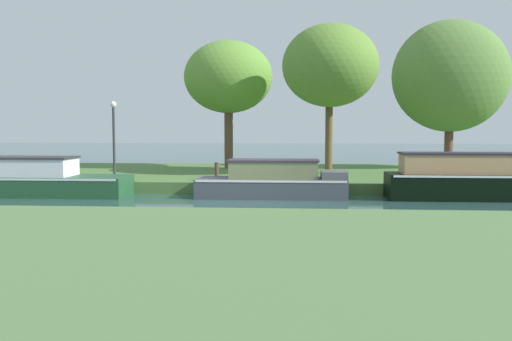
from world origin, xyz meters
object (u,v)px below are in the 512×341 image
object	(u,v)px
lamp_post	(114,130)
mooring_post_near	(217,172)
slate_cruiser	(274,182)
willow_tree_right	(451,76)
willow_tree_left	(228,77)
willow_tree_centre	(330,66)

from	to	relation	value
lamp_post	mooring_post_near	size ratio (longest dim) A/B	4.38
slate_cruiser	willow_tree_right	xyz separation A→B (m)	(7.82, 8.26, 4.14)
slate_cruiser	willow_tree_left	world-z (taller)	willow_tree_left
willow_tree_right	mooring_post_near	bearing A→B (deg)	-145.82
lamp_post	willow_tree_right	bearing A→B (deg)	22.05
lamp_post	willow_tree_centre	bearing A→B (deg)	13.85
slate_cruiser	lamp_post	distance (m)	6.98
willow_tree_centre	mooring_post_near	world-z (taller)	willow_tree_centre
willow_tree_left	lamp_post	bearing A→B (deg)	-126.50
slate_cruiser	willow_tree_right	bearing A→B (deg)	46.57
slate_cruiser	willow_tree_right	distance (m)	12.10
willow_tree_left	mooring_post_near	xyz separation A→B (m)	(0.32, -6.20, -3.90)
slate_cruiser	willow_tree_centre	world-z (taller)	willow_tree_centre
willow_tree_centre	willow_tree_right	xyz separation A→B (m)	(5.74, 3.65, -0.13)
slate_cruiser	willow_tree_left	bearing A→B (deg)	107.73
willow_tree_right	mooring_post_near	world-z (taller)	willow_tree_right
willow_tree_centre	lamp_post	distance (m)	8.97
mooring_post_near	lamp_post	bearing A→B (deg)	165.61
lamp_post	willow_tree_left	bearing A→B (deg)	53.50
slate_cruiser	willow_tree_centre	distance (m)	6.62
willow_tree_right	mooring_post_near	distance (m)	12.67
willow_tree_right	slate_cruiser	bearing A→B (deg)	-133.43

